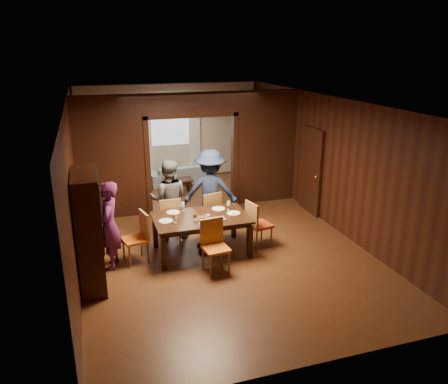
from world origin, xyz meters
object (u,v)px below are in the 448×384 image
object	(u,v)px
person_navy	(211,191)
person_grey	(169,199)
person_purple	(109,226)
chair_right	(259,223)
hutch	(89,230)
sofa	(180,174)
chair_far_l	(169,218)
dining_table	(201,235)
chair_far_r	(208,212)
chair_near	(216,247)
coffee_table	(178,186)
chair_left	(135,238)

from	to	relation	value
person_navy	person_grey	bearing A→B (deg)	22.32
person_purple	chair_right	distance (m)	2.98
person_grey	hutch	distance (m)	2.26
sofa	chair_far_l	xyz separation A→B (m)	(-1.07, -3.95, 0.21)
person_grey	chair_right	world-z (taller)	person_grey
sofa	dining_table	size ratio (longest dim) A/B	1.02
person_purple	sofa	world-z (taller)	person_purple
person_grey	dining_table	size ratio (longest dim) A/B	0.93
person_purple	chair_far_l	bearing A→B (deg)	137.33
chair_far_r	hutch	world-z (taller)	hutch
chair_far_r	chair_near	bearing A→B (deg)	65.02
sofa	chair_far_l	bearing A→B (deg)	69.66
dining_table	hutch	distance (m)	2.27
person_purple	chair_far_l	distance (m)	1.57
dining_table	coffee_table	xyz separation A→B (m)	(0.32, 3.78, -0.18)
chair_right	hutch	distance (m)	3.40
coffee_table	chair_left	distance (m)	4.12
person_purple	chair_right	bearing A→B (deg)	102.89
coffee_table	chair_near	xyz separation A→B (m)	(-0.26, -4.62, 0.28)
sofa	dining_table	bearing A→B (deg)	77.87
coffee_table	chair_far_r	distance (m)	2.90
person_navy	chair_far_r	size ratio (longest dim) A/B	1.91
sofa	dining_table	xyz separation A→B (m)	(-0.58, -4.74, 0.11)
chair_left	chair_far_r	world-z (taller)	same
chair_left	chair_near	size ratio (longest dim) A/B	1.00
person_grey	chair_left	distance (m)	1.32
person_grey	person_navy	world-z (taller)	person_navy
dining_table	chair_left	world-z (taller)	chair_left
chair_far_l	sofa	bearing A→B (deg)	-104.33
person_navy	hutch	bearing A→B (deg)	51.86
person_purple	chair_near	xyz separation A→B (m)	(1.80, -0.75, -0.34)
hutch	coffee_table	bearing A→B (deg)	61.19
person_navy	coffee_table	bearing A→B (deg)	-66.57
person_grey	chair_far_r	distance (m)	0.92
chair_near	person_grey	bearing A→B (deg)	99.55
person_navy	hutch	size ratio (longest dim) A/B	0.93
sofa	hutch	bearing A→B (deg)	58.28
chair_left	chair_far_l	world-z (taller)	same
chair_left	chair_near	xyz separation A→B (m)	(1.35, -0.84, 0.00)
person_navy	person_purple	bearing A→B (deg)	45.82
person_navy	chair_left	size ratio (longest dim) A/B	1.91
chair_right	chair_near	xyz separation A→B (m)	(-1.16, -0.79, 0.00)
person_grey	chair_near	distance (m)	1.89
person_grey	chair_left	size ratio (longest dim) A/B	1.76
sofa	coffee_table	bearing A→B (deg)	69.33
dining_table	chair_far_l	size ratio (longest dim) A/B	1.90
person_purple	chair_left	xyz separation A→B (m)	(0.45, 0.09, -0.34)
person_grey	coffee_table	size ratio (longest dim) A/B	2.14
chair_far_l	hutch	xyz separation A→B (m)	(-1.61, -1.40, 0.52)
person_navy	coffee_table	distance (m)	2.90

